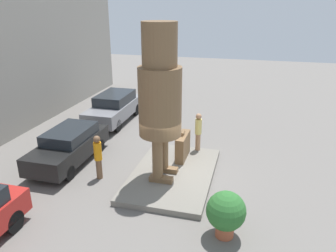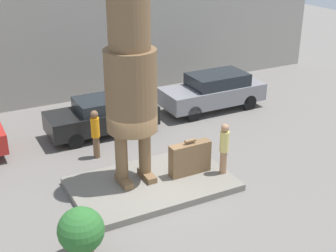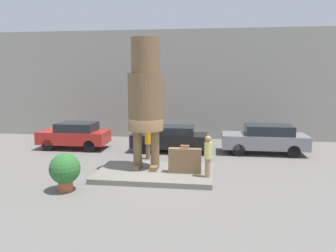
% 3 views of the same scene
% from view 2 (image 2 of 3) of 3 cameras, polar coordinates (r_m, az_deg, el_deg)
% --- Properties ---
extents(ground_plane, '(60.00, 60.00, 0.00)m').
position_cam_2_polar(ground_plane, '(15.18, -1.98, -7.44)').
color(ground_plane, slate).
extents(pedestal, '(5.08, 3.14, 0.22)m').
position_cam_2_polar(pedestal, '(15.13, -1.98, -7.09)').
color(pedestal, slate).
rests_on(pedestal, ground_plane).
extents(building_backdrop, '(28.00, 0.60, 7.48)m').
position_cam_2_polar(building_backdrop, '(22.02, -12.72, 12.36)').
color(building_backdrop, gray).
rests_on(building_backdrop, ground_plane).
extents(statue_figure, '(1.56, 1.56, 5.78)m').
position_cam_2_polar(statue_figure, '(13.83, -4.56, 5.74)').
color(statue_figure, brown).
rests_on(statue_figure, pedestal).
extents(giant_suitcase, '(1.40, 0.37, 1.23)m').
position_cam_2_polar(giant_suitcase, '(15.29, 2.68, -3.95)').
color(giant_suitcase, brown).
rests_on(giant_suitcase, pedestal).
extents(tourist, '(0.30, 0.30, 1.75)m').
position_cam_2_polar(tourist, '(15.21, 6.86, -2.50)').
color(tourist, '#A87A56').
rests_on(tourist, pedestal).
extents(parked_car_black, '(4.34, 1.72, 1.51)m').
position_cam_2_polar(parked_car_black, '(18.72, -7.95, 1.33)').
color(parked_car_black, black).
rests_on(parked_car_black, ground_plane).
extents(parked_car_grey, '(4.66, 1.83, 1.65)m').
position_cam_2_polar(parked_car_grey, '(21.15, 5.60, 4.32)').
color(parked_car_grey, gray).
rests_on(parked_car_grey, ground_plane).
extents(planter_pot, '(1.18, 1.18, 1.47)m').
position_cam_2_polar(planter_pot, '(11.98, -10.55, -12.56)').
color(planter_pot, '#AD5638').
rests_on(planter_pot, ground_plane).
extents(worker_hivis, '(0.31, 0.31, 1.82)m').
position_cam_2_polar(worker_hivis, '(16.76, -8.84, -0.75)').
color(worker_hivis, brown).
rests_on(worker_hivis, ground_plane).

